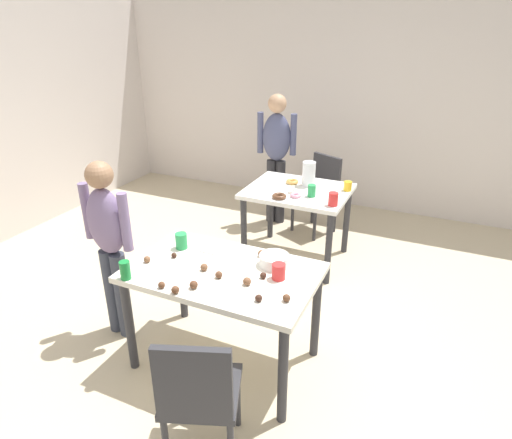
# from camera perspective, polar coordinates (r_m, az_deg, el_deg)

# --- Properties ---
(ground_plane) EXTENTS (6.40, 6.40, 0.00)m
(ground_plane) POSITION_cam_1_polar(r_m,az_deg,el_deg) (3.44, -2.20, -16.27)
(ground_plane) COLOR beige
(wall_back) EXTENTS (6.40, 0.10, 2.60)m
(wall_back) POSITION_cam_1_polar(r_m,az_deg,el_deg) (5.72, 12.44, 14.40)
(wall_back) COLOR silver
(wall_back) RESTS_ON ground_plane
(dining_table_near) EXTENTS (1.23, 0.76, 0.75)m
(dining_table_near) POSITION_cam_1_polar(r_m,az_deg,el_deg) (2.96, -4.27, -8.17)
(dining_table_near) COLOR silver
(dining_table_near) RESTS_ON ground_plane
(dining_table_far) EXTENTS (0.97, 0.79, 0.75)m
(dining_table_far) POSITION_cam_1_polar(r_m,az_deg,el_deg) (4.32, 5.39, 2.50)
(dining_table_far) COLOR white
(dining_table_far) RESTS_ON ground_plane
(chair_near_table) EXTENTS (0.52, 0.52, 0.87)m
(chair_near_table) POSITION_cam_1_polar(r_m,az_deg,el_deg) (2.44, -7.41, -21.28)
(chair_near_table) COLOR #2D2D33
(chair_near_table) RESTS_ON ground_plane
(chair_far_table) EXTENTS (0.53, 0.53, 0.87)m
(chair_far_table) POSITION_cam_1_polar(r_m,az_deg,el_deg) (5.03, 8.22, 3.88)
(chair_far_table) COLOR #2D2D33
(chair_far_table) RESTS_ON ground_plane
(person_girl_near) EXTENTS (0.46, 0.23, 1.39)m
(person_girl_near) POSITION_cam_1_polar(r_m,az_deg,el_deg) (3.32, -18.48, -2.23)
(person_girl_near) COLOR #383D4C
(person_girl_near) RESTS_ON ground_plane
(person_adult_far) EXTENTS (0.46, 0.25, 1.51)m
(person_adult_far) POSITION_cam_1_polar(r_m,az_deg,el_deg) (5.08, 2.66, 9.15)
(person_adult_far) COLOR #28282D
(person_adult_far) RESTS_ON ground_plane
(mixing_bowl) EXTENTS (0.20, 0.20, 0.07)m
(mixing_bowl) POSITION_cam_1_polar(r_m,az_deg,el_deg) (2.93, 2.38, -5.26)
(mixing_bowl) COLOR white
(mixing_bowl) RESTS_ON dining_table_near
(soda_can) EXTENTS (0.07, 0.07, 0.12)m
(soda_can) POSITION_cam_1_polar(r_m,az_deg,el_deg) (2.89, -16.54, -6.29)
(soda_can) COLOR #198438
(soda_can) RESTS_ON dining_table_near
(fork_near) EXTENTS (0.17, 0.02, 0.01)m
(fork_near) POSITION_cam_1_polar(r_m,az_deg,el_deg) (3.10, -5.94, -4.35)
(fork_near) COLOR silver
(fork_near) RESTS_ON dining_table_near
(cup_near_0) EXTENTS (0.09, 0.09, 0.10)m
(cup_near_0) POSITION_cam_1_polar(r_m,az_deg,el_deg) (2.78, 2.94, -6.71)
(cup_near_0) COLOR red
(cup_near_0) RESTS_ON dining_table_near
(cup_near_1) EXTENTS (0.08, 0.08, 0.11)m
(cup_near_1) POSITION_cam_1_polar(r_m,az_deg,el_deg) (3.17, -9.66, -2.76)
(cup_near_1) COLOR green
(cup_near_1) RESTS_ON dining_table_near
(cake_ball_0) EXTENTS (0.05, 0.05, 0.05)m
(cake_ball_0) POSITION_cam_1_polar(r_m,az_deg,el_deg) (3.29, -9.66, -2.44)
(cake_ball_0) COLOR brown
(cake_ball_0) RESTS_ON dining_table_near
(cake_ball_1) EXTENTS (0.05, 0.05, 0.05)m
(cake_ball_1) POSITION_cam_1_polar(r_m,az_deg,el_deg) (2.59, 3.96, -10.07)
(cake_ball_1) COLOR brown
(cake_ball_1) RESTS_ON dining_table_near
(cake_ball_2) EXTENTS (0.05, 0.05, 0.05)m
(cake_ball_2) POSITION_cam_1_polar(r_m,az_deg,el_deg) (2.81, -4.83, -7.12)
(cake_ball_2) COLOR brown
(cake_ball_2) RESTS_ON dining_table_near
(cake_ball_3) EXTENTS (0.04, 0.04, 0.04)m
(cake_ball_3) POSITION_cam_1_polar(r_m,az_deg,el_deg) (2.76, -12.10, -8.26)
(cake_ball_3) COLOR brown
(cake_ball_3) RESTS_ON dining_table_near
(cake_ball_4) EXTENTS (0.04, 0.04, 0.04)m
(cake_ball_4) POSITION_cam_1_polar(r_m,az_deg,el_deg) (2.80, 0.92, -7.24)
(cake_ball_4) COLOR #3D2319
(cake_ball_4) RESTS_ON dining_table_near
(cake_ball_5) EXTENTS (0.05, 0.05, 0.05)m
(cake_ball_5) POSITION_cam_1_polar(r_m,az_deg,el_deg) (2.73, -8.06, -8.34)
(cake_ball_5) COLOR brown
(cake_ball_5) RESTS_ON dining_table_near
(cake_ball_6) EXTENTS (0.05, 0.05, 0.05)m
(cake_ball_6) POSITION_cam_1_polar(r_m,az_deg,el_deg) (2.70, -10.38, -8.92)
(cake_ball_6) COLOR brown
(cake_ball_6) RESTS_ON dining_table_near
(cake_ball_7) EXTENTS (0.05, 0.05, 0.05)m
(cake_ball_7) POSITION_cam_1_polar(r_m,az_deg,el_deg) (3.04, 0.71, -4.39)
(cake_ball_7) COLOR brown
(cake_ball_7) RESTS_ON dining_table_near
(cake_ball_8) EXTENTS (0.04, 0.04, 0.04)m
(cake_ball_8) POSITION_cam_1_polar(r_m,az_deg,el_deg) (3.08, -10.54, -4.55)
(cake_ball_8) COLOR #3D2319
(cake_ball_8) RESTS_ON dining_table_near
(cake_ball_9) EXTENTS (0.05, 0.05, 0.05)m
(cake_ball_9) POSITION_cam_1_polar(r_m,az_deg,el_deg) (2.73, -1.17, -7.98)
(cake_ball_9) COLOR brown
(cake_ball_9) RESTS_ON dining_table_near
(cake_ball_10) EXTENTS (0.04, 0.04, 0.04)m
(cake_ball_10) POSITION_cam_1_polar(r_m,az_deg,el_deg) (3.06, -13.89, -5.01)
(cake_ball_10) COLOR brown
(cake_ball_10) RESTS_ON dining_table_near
(cake_ball_11) EXTENTS (0.04, 0.04, 0.04)m
(cake_ball_11) POSITION_cam_1_polar(r_m,az_deg,el_deg) (2.59, 0.34, -10.12)
(cake_ball_11) COLOR #3D2319
(cake_ball_11) RESTS_ON dining_table_near
(cake_ball_12) EXTENTS (0.05, 0.05, 0.05)m
(cake_ball_12) POSITION_cam_1_polar(r_m,az_deg,el_deg) (2.90, -6.72, -6.13)
(cake_ball_12) COLOR brown
(cake_ball_12) RESTS_ON dining_table_near
(pitcher_far) EXTENTS (0.13, 0.13, 0.24)m
(pitcher_far) POSITION_cam_1_polar(r_m,az_deg,el_deg) (4.35, 6.83, 5.87)
(pitcher_far) COLOR white
(pitcher_far) RESTS_ON dining_table_far
(cup_far_0) EXTENTS (0.07, 0.07, 0.11)m
(cup_far_0) POSITION_cam_1_polar(r_m,az_deg,el_deg) (4.09, 7.20, 3.70)
(cup_far_0) COLOR green
(cup_far_0) RESTS_ON dining_table_far
(cup_far_1) EXTENTS (0.08, 0.08, 0.12)m
(cup_far_1) POSITION_cam_1_polar(r_m,az_deg,el_deg) (3.92, 9.94, 2.61)
(cup_far_1) COLOR red
(cup_far_1) RESTS_ON dining_table_far
(cup_far_2) EXTENTS (0.08, 0.08, 0.09)m
(cup_far_2) POSITION_cam_1_polar(r_m,az_deg,el_deg) (4.30, 11.76, 4.25)
(cup_far_2) COLOR yellow
(cup_far_2) RESTS_ON dining_table_far
(donut_far_0) EXTENTS (0.12, 0.12, 0.04)m
(donut_far_0) POSITION_cam_1_polar(r_m,az_deg,el_deg) (4.42, 4.70, 4.89)
(donut_far_0) COLOR gold
(donut_far_0) RESTS_ON dining_table_far
(donut_far_1) EXTENTS (0.11, 0.11, 0.03)m
(donut_far_1) POSITION_cam_1_polar(r_m,az_deg,el_deg) (4.18, 4.92, 3.66)
(donut_far_1) COLOR white
(donut_far_1) RESTS_ON dining_table_far
(donut_far_2) EXTENTS (0.10, 0.10, 0.03)m
(donut_far_2) POSITION_cam_1_polar(r_m,az_deg,el_deg) (4.08, 5.13, 3.11)
(donut_far_2) COLOR pink
(donut_far_2) RESTS_ON dining_table_far
(donut_far_3) EXTENTS (0.13, 0.13, 0.04)m
(donut_far_3) POSITION_cam_1_polar(r_m,az_deg,el_deg) (4.04, 3.01, 3.01)
(donut_far_3) COLOR brown
(donut_far_3) RESTS_ON dining_table_far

